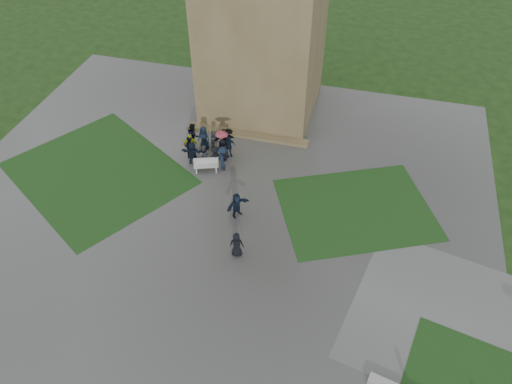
# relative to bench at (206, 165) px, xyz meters

# --- Properties ---
(ground) EXTENTS (120.00, 120.00, 0.00)m
(ground) POSITION_rel_bench_xyz_m (1.58, -6.12, -0.51)
(ground) COLOR black
(plaza) EXTENTS (34.00, 34.00, 0.02)m
(plaza) POSITION_rel_bench_xyz_m (1.58, -4.12, -0.50)
(plaza) COLOR #3B3B38
(plaza) RESTS_ON ground
(lawn_inset_left) EXTENTS (14.10, 13.46, 0.01)m
(lawn_inset_left) POSITION_rel_bench_xyz_m (-6.92, -2.12, -0.48)
(lawn_inset_left) COLOR #143312
(lawn_inset_left) RESTS_ON plaza
(lawn_inset_right) EXTENTS (11.12, 10.15, 0.01)m
(lawn_inset_right) POSITION_rel_bench_xyz_m (10.08, -1.12, -0.48)
(lawn_inset_right) COLOR #143312
(lawn_inset_right) RESTS_ON plaza
(tower_plinth) EXTENTS (9.00, 0.80, 0.22)m
(tower_plinth) POSITION_rel_bench_xyz_m (1.58, 4.48, -0.38)
(tower_plinth) COLOR brown
(tower_plinth) RESTS_ON plaza
(bench) EXTENTS (1.71, 1.02, 0.95)m
(bench) POSITION_rel_bench_xyz_m (0.00, 0.00, 0.00)
(bench) COLOR #ADAEA9
(bench) RESTS_ON plaza
(visitor_cluster) EXTENTS (3.77, 3.52, 2.61)m
(visitor_cluster) POSITION_rel_bench_xyz_m (-0.34, 1.31, 0.54)
(visitor_cluster) COLOR black
(visitor_cluster) RESTS_ON plaza
(pedestrian_mid) EXTENTS (1.40, 1.59, 1.69)m
(pedestrian_mid) POSITION_rel_bench_xyz_m (3.17, -3.49, 0.36)
(pedestrian_mid) COLOR black
(pedestrian_mid) RESTS_ON plaza
(pedestrian_near) EXTENTS (0.88, 0.68, 1.64)m
(pedestrian_near) POSITION_rel_bench_xyz_m (4.05, -6.47, 0.33)
(pedestrian_near) COLOR black
(pedestrian_near) RESTS_ON plaza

